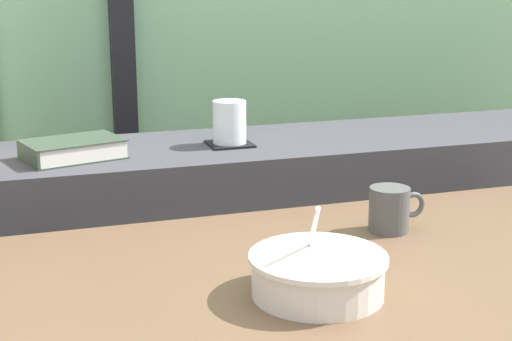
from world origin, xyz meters
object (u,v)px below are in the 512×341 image
closed_book (73,149)px  coaster_square (230,144)px  juice_glass (229,124)px  ceramic_mug (390,209)px  breakfast_table (338,328)px  soup_bowl (318,275)px

closed_book → coaster_square: bearing=3.7°
coaster_square → closed_book: (-0.36, -0.02, 0.02)m
juice_glass → ceramic_mug: juice_glass is taller
juice_glass → closed_book: 0.36m
coaster_square → closed_book: closed_book is taller
breakfast_table → coaster_square: 0.63m
breakfast_table → juice_glass: 0.64m
coaster_square → ceramic_mug: 0.49m
juice_glass → ceramic_mug: size_ratio=0.88×
coaster_square → juice_glass: size_ratio=1.01×
closed_book → ceramic_mug: (0.54, -0.43, -0.06)m
juice_glass → coaster_square: bearing=180.0°
closed_book → soup_bowl: soup_bowl is taller
closed_book → ceramic_mug: size_ratio=2.05×
breakfast_table → ceramic_mug: (0.17, 0.14, 0.15)m
closed_book → juice_glass: bearing=3.7°
closed_book → breakfast_table: bearing=-56.9°
soup_bowl → ceramic_mug: 0.34m
ceramic_mug → breakfast_table: bearing=-139.7°
juice_glass → soup_bowl: bearing=-95.4°
breakfast_table → closed_book: (-0.37, 0.57, 0.21)m
breakfast_table → soup_bowl: 0.19m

